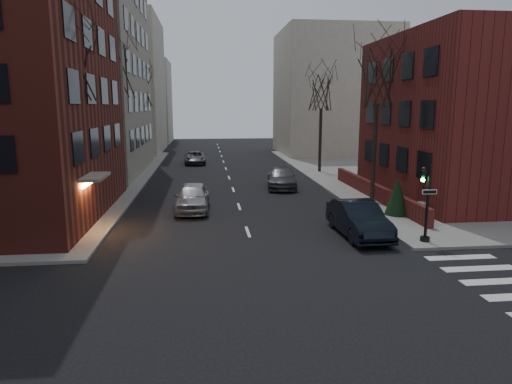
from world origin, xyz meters
TOP-DOWN VIEW (x-y plane):
  - ground at (0.00, 0.00)m, footprint 160.00×160.00m
  - building_left_tan at (-17.00, 34.00)m, footprint 18.00×18.00m
  - building_right_brick at (16.50, 19.00)m, footprint 12.00×14.00m
  - low_wall_right at (9.30, 19.00)m, footprint 0.35×16.00m
  - building_distant_la at (-15.00, 55.00)m, footprint 14.00×16.00m
  - building_distant_ra at (15.00, 50.00)m, footprint 14.00×14.00m
  - building_distant_lb at (-13.00, 72.00)m, footprint 10.00×12.00m
  - traffic_signal at (7.94, 8.99)m, footprint 0.76×0.44m
  - tree_left_a at (-8.80, 14.00)m, footprint 4.18×4.18m
  - tree_left_b at (-8.80, 26.00)m, footprint 4.40×4.40m
  - tree_left_c at (-8.80, 40.00)m, footprint 3.96×3.96m
  - tree_right_a at (8.80, 18.00)m, footprint 3.96×3.96m
  - tree_right_b at (8.80, 32.00)m, footprint 3.74×3.74m
  - streetlamp_near at (-8.20, 22.00)m, footprint 0.36×0.36m
  - streetlamp_far at (-8.20, 42.00)m, footprint 0.36×0.36m
  - parked_sedan at (5.36, 10.67)m, footprint 1.97×5.26m
  - car_lane_silver at (-2.92, 17.13)m, footprint 2.16×5.04m
  - car_lane_gray at (3.86, 24.51)m, footprint 2.87×5.66m
  - car_lane_far at (-3.22, 40.37)m, footprint 2.43×5.02m
  - sandwich_board at (10.14, 13.68)m, footprint 0.48×0.59m
  - evergreen_shrub at (8.84, 14.19)m, footprint 1.54×1.54m

SIDE VIEW (x-z plane):
  - ground at x=0.00m, z-range 0.00..0.00m
  - sandwich_board at x=10.14m, z-range 0.15..0.98m
  - low_wall_right at x=9.30m, z-range 0.15..1.15m
  - car_lane_far at x=-3.22m, z-range 0.00..1.38m
  - car_lane_gray at x=3.86m, z-range 0.00..1.57m
  - car_lane_silver at x=-2.92m, z-range 0.00..1.70m
  - parked_sedan at x=5.36m, z-range 0.00..1.72m
  - evergreen_shrub at x=8.84m, z-range 0.15..2.38m
  - traffic_signal at x=7.94m, z-range -0.09..3.91m
  - streetlamp_near at x=-8.20m, z-range 1.10..7.38m
  - streetlamp_far at x=-8.20m, z-range 1.10..7.38m
  - building_right_brick at x=16.50m, z-range 0.00..11.00m
  - building_distant_lb at x=-13.00m, z-range 0.00..14.00m
  - tree_right_b at x=8.80m, z-range 3.00..12.18m
  - building_distant_ra at x=15.00m, z-range 0.00..16.00m
  - tree_left_c at x=-8.80m, z-range 3.17..12.89m
  - tree_right_a at x=8.80m, z-range 3.17..12.89m
  - tree_left_a at x=-8.80m, z-range 3.34..13.60m
  - tree_left_b at x=-8.80m, z-range 3.51..14.31m
  - building_distant_la at x=-15.00m, z-range 0.00..18.00m
  - building_left_tan at x=-17.00m, z-range 0.00..28.00m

